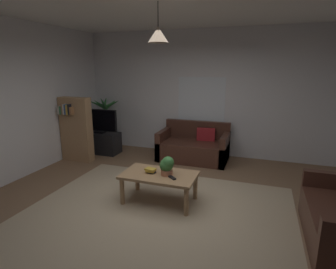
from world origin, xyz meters
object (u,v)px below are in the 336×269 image
(coffee_table, at_px, (159,178))
(remote_on_table_1, at_px, (172,177))
(remote_on_table_0, at_px, (167,173))
(potted_palm_corner, at_px, (106,124))
(potted_plant_on_table, at_px, (167,165))
(tv, at_px, (99,121))
(couch_under_window, at_px, (194,148))
(bookshelf_corner, at_px, (76,129))
(pendant_lamp, at_px, (158,35))
(book_on_table_0, at_px, (151,172))
(book_on_table_1, at_px, (151,171))
(tv_stand, at_px, (101,143))
(book_on_table_2, at_px, (150,169))

(coffee_table, relative_size, remote_on_table_1, 6.99)
(remote_on_table_0, distance_m, potted_palm_corner, 3.38)
(potted_plant_on_table, bearing_deg, tv, 141.96)
(couch_under_window, distance_m, potted_plant_on_table, 2.14)
(tv, bearing_deg, couch_under_window, 6.95)
(remote_on_table_0, bearing_deg, bookshelf_corner, 20.40)
(pendant_lamp, bearing_deg, book_on_table_0, -179.14)
(book_on_table_1, distance_m, pendant_lamp, 1.96)
(couch_under_window, relative_size, tv_stand, 1.67)
(tv_stand, distance_m, bookshelf_corner, 0.82)
(couch_under_window, xyz_separation_m, potted_plant_on_table, (0.11, -2.11, 0.33))
(tv_stand, relative_size, potted_palm_corner, 0.65)
(coffee_table, xyz_separation_m, bookshelf_corner, (-2.41, 1.21, 0.33))
(book_on_table_1, xyz_separation_m, remote_on_table_1, (0.37, -0.09, -0.02))
(couch_under_window, xyz_separation_m, book_on_table_0, (-0.14, -2.12, 0.19))
(book_on_table_0, height_order, book_on_table_2, book_on_table_2)
(coffee_table, height_order, tv, tv)
(tv_stand, bearing_deg, book_on_table_2, -41.90)
(book_on_table_2, bearing_deg, book_on_table_1, 25.80)
(coffee_table, distance_m, pendant_lamp, 2.06)
(book_on_table_0, distance_m, bookshelf_corner, 2.60)
(book_on_table_1, relative_size, book_on_table_2, 0.81)
(couch_under_window, distance_m, book_on_table_0, 2.13)
(book_on_table_0, xyz_separation_m, tv, (-2.10, 1.84, 0.33))
(potted_palm_corner, bearing_deg, remote_on_table_0, -42.96)
(tv, bearing_deg, potted_plant_on_table, -38.04)
(coffee_table, height_order, book_on_table_0, book_on_table_0)
(coffee_table, bearing_deg, potted_plant_on_table, 1.62)
(coffee_table, distance_m, tv_stand, 2.91)
(coffee_table, relative_size, pendant_lamp, 2.18)
(pendant_lamp, bearing_deg, coffee_table, 0.00)
(potted_plant_on_table, bearing_deg, coffee_table, -178.38)
(coffee_table, xyz_separation_m, tv, (-2.23, 1.84, 0.41))
(pendant_lamp, bearing_deg, tv_stand, 140.08)
(book_on_table_0, distance_m, remote_on_table_1, 0.38)
(book_on_table_0, xyz_separation_m, potted_palm_corner, (-2.23, 2.34, 0.14))
(book_on_table_1, height_order, potted_plant_on_table, potted_plant_on_table)
(coffee_table, bearing_deg, book_on_table_2, -177.24)
(tv_stand, xyz_separation_m, bookshelf_corner, (-0.19, -0.65, 0.47))
(book_on_table_2, bearing_deg, tv, 138.43)
(book_on_table_2, bearing_deg, coffee_table, 2.76)
(potted_plant_on_table, bearing_deg, remote_on_table_1, -42.15)
(potted_plant_on_table, distance_m, pendant_lamp, 1.84)
(book_on_table_0, height_order, remote_on_table_0, remote_on_table_0)
(couch_under_window, bearing_deg, tv, -173.05)
(book_on_table_0, xyz_separation_m, remote_on_table_0, (0.24, 0.04, 0.00))
(remote_on_table_1, distance_m, tv_stand, 3.15)
(couch_under_window, height_order, book_on_table_1, couch_under_window)
(coffee_table, xyz_separation_m, book_on_table_2, (-0.14, -0.01, 0.13))
(remote_on_table_1, xyz_separation_m, pendant_lamp, (-0.23, 0.10, 1.98))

